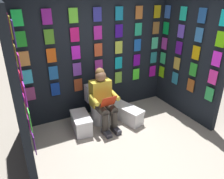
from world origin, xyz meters
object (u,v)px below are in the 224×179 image
at_px(toilet, 98,106).
at_px(comic_longbox_far, 127,114).
at_px(person_reading, 103,99).
at_px(comic_longbox_near, 81,123).

xyz_separation_m(toilet, comic_longbox_far, (-0.52, 0.29, -0.16)).
height_order(person_reading, comic_longbox_far, person_reading).
height_order(toilet, person_reading, person_reading).
bearing_deg(comic_longbox_near, toilet, -151.98).
bearing_deg(comic_longbox_far, toilet, -44.83).
relative_size(person_reading, comic_longbox_near, 1.91).
bearing_deg(comic_longbox_far, person_reading, -22.91).
distance_m(person_reading, comic_longbox_far, 0.68).
xyz_separation_m(person_reading, comic_longbox_far, (-0.52, 0.06, -0.44)).
xyz_separation_m(toilet, comic_longbox_near, (0.45, 0.19, -0.16)).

